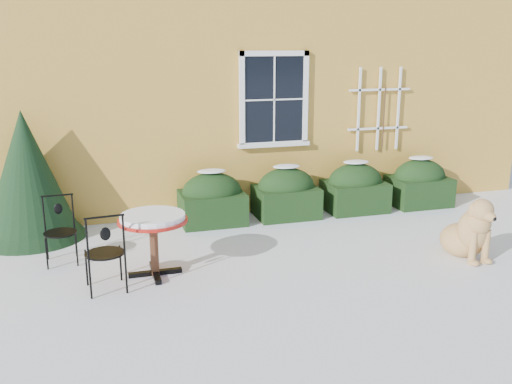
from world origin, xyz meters
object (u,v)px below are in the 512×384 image
object	(u,v)px
evergreen_shrub	(28,188)
bistro_table	(153,225)
patio_chair_far	(60,230)
patio_chair_near	(105,252)
dog	(470,233)

from	to	relation	value
evergreen_shrub	bistro_table	size ratio (longest dim) A/B	2.23
bistro_table	patio_chair_far	size ratio (longest dim) A/B	0.97
bistro_table	patio_chair_far	xyz separation A→B (m)	(-1.17, 0.83, -0.23)
patio_chair_near	patio_chair_far	size ratio (longest dim) A/B	1.09
patio_chair_far	dog	size ratio (longest dim) A/B	0.88
evergreen_shrub	dog	world-z (taller)	evergreen_shrub
bistro_table	dog	bearing A→B (deg)	-8.42
bistro_table	dog	xyz separation A→B (m)	(4.27, -0.63, -0.31)
evergreen_shrub	bistro_table	bearing A→B (deg)	-51.05
evergreen_shrub	patio_chair_near	bearing A→B (deg)	-66.46
patio_chair_near	patio_chair_far	xyz separation A→B (m)	(-0.55, 1.15, -0.04)
bistro_table	dog	size ratio (longest dim) A/B	0.85
patio_chair_far	dog	distance (m)	5.63
bistro_table	patio_chair_near	world-z (taller)	patio_chair_near
patio_chair_near	dog	xyz separation A→B (m)	(4.88, -0.31, -0.13)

